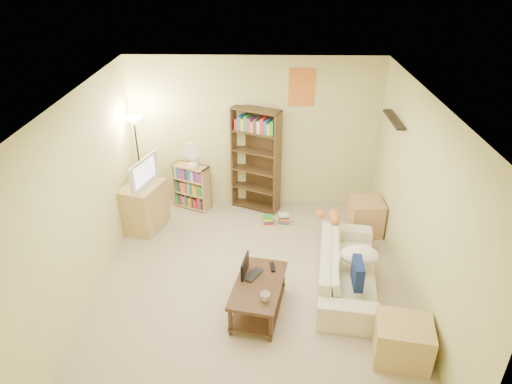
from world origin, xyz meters
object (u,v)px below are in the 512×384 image
at_px(mug, 265,297).
at_px(television, 140,172).
at_px(desk_fan, 191,153).
at_px(laptop, 256,276).
at_px(short_bookshelf, 192,187).
at_px(side_table, 365,217).
at_px(tabby_cat, 332,216).
at_px(coffee_table, 258,293).
at_px(tv_stand, 144,206).
at_px(sofa, 348,268).
at_px(tall_bookshelf, 256,158).
at_px(end_cabinet, 402,341).
at_px(floor_lamp, 136,139).

distance_m(mug, television, 2.91).
relative_size(mug, desk_fan, 0.29).
bearing_deg(laptop, television, 75.71).
xyz_separation_m(short_bookshelf, desk_fan, (0.04, -0.04, 0.62)).
bearing_deg(side_table, tabby_cat, -138.32).
height_order(mug, side_table, side_table).
distance_m(coffee_table, television, 2.69).
distance_m(tv_stand, side_table, 3.42).
bearing_deg(short_bookshelf, desk_fan, -19.35).
xyz_separation_m(sofa, short_bookshelf, (-2.30, 1.98, 0.12)).
height_order(tabby_cat, laptop, tabby_cat).
bearing_deg(mug, coffee_table, 105.78).
bearing_deg(laptop, sofa, -41.15).
height_order(tv_stand, desk_fan, desk_fan).
distance_m(mug, tv_stand, 2.88).
bearing_deg(tabby_cat, mug, -120.87).
relative_size(coffee_table, mug, 8.93).
distance_m(tall_bookshelf, desk_fan, 1.03).
height_order(desk_fan, end_cabinet, desk_fan).
distance_m(television, end_cabinet, 4.27).
relative_size(mug, floor_lamp, 0.07).
distance_m(desk_fan, side_table, 2.90).
height_order(mug, floor_lamp, floor_lamp).
distance_m(tall_bookshelf, side_table, 1.95).
relative_size(mug, television, 0.16).
distance_m(sofa, tabby_cat, 0.82).
relative_size(coffee_table, short_bookshelf, 1.37).
height_order(coffee_table, floor_lamp, floor_lamp).
bearing_deg(short_bookshelf, mug, -41.54).
height_order(sofa, end_cabinet, sofa).
xyz_separation_m(tv_stand, floor_lamp, (-0.10, 0.38, 0.97)).
relative_size(laptop, short_bookshelf, 0.43).
bearing_deg(floor_lamp, tv_stand, -75.17).
bearing_deg(tall_bookshelf, tv_stand, -135.37).
bearing_deg(floor_lamp, television, -75.17).
xyz_separation_m(tabby_cat, floor_lamp, (-2.91, 1.00, 0.73)).
height_order(coffee_table, tall_bookshelf, tall_bookshelf).
bearing_deg(sofa, coffee_table, 122.62).
bearing_deg(tabby_cat, floor_lamp, 161.12).
height_order(tv_stand, floor_lamp, floor_lamp).
relative_size(sofa, mug, 16.07).
xyz_separation_m(tabby_cat, tall_bookshelf, (-1.09, 1.26, 0.31)).
bearing_deg(short_bookshelf, floor_lamp, -136.89).
relative_size(floor_lamp, end_cabinet, 2.91).
bearing_deg(desk_fan, laptop, -64.99).
distance_m(tv_stand, end_cabinet, 4.21).
height_order(tabby_cat, floor_lamp, floor_lamp).
relative_size(sofa, end_cabinet, 3.31).
bearing_deg(end_cabinet, tall_bookshelf, 117.00).
bearing_deg(television, laptop, -117.69).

